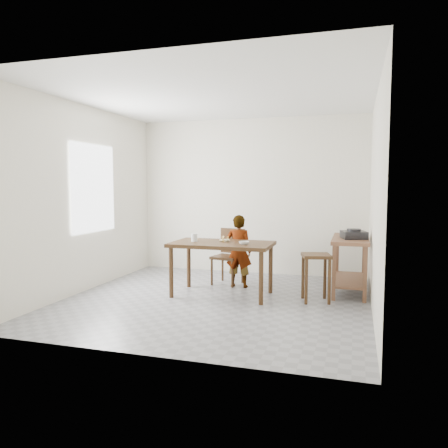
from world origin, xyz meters
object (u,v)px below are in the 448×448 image
(dining_chair, at_px, (227,257))
(stool, at_px, (316,278))
(dining_table, at_px, (222,269))
(child, at_px, (239,251))
(prep_counter, at_px, (350,265))

(dining_chair, relative_size, stool, 1.35)
(dining_table, relative_size, dining_chair, 1.62)
(dining_table, bearing_deg, stool, 2.00)
(dining_table, height_order, child, child)
(prep_counter, height_order, child, child)
(dining_table, distance_m, stool, 1.30)
(prep_counter, relative_size, child, 1.09)
(child, distance_m, dining_chair, 0.28)
(stool, bearing_deg, dining_chair, 155.55)
(stool, bearing_deg, dining_table, -178.00)
(child, height_order, dining_chair, child)
(dining_table, distance_m, dining_chair, 0.70)
(child, bearing_deg, stool, 156.32)
(prep_counter, bearing_deg, dining_table, -157.85)
(dining_table, relative_size, prep_counter, 1.17)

